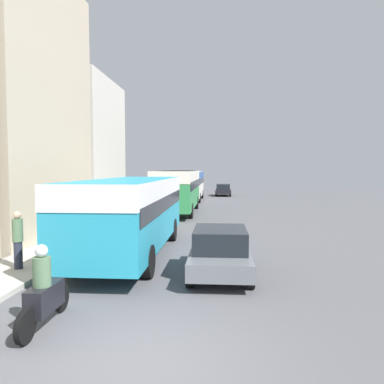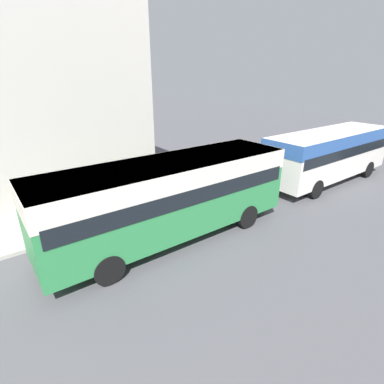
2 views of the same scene
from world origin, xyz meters
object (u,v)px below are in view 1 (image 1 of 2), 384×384
object	(u,v)px
bus_lead	(131,206)
motorcycle_behind_lead	(44,294)
car_far_curb	(223,190)
pedestrian_walking_away	(146,199)
car_crossing	(220,251)
pedestrian_near_curb	(18,239)
bus_following	(178,186)
bus_third_in_line	(190,182)

from	to	relation	value
bus_lead	motorcycle_behind_lead	bearing A→B (deg)	-92.46
car_far_curb	pedestrian_walking_away	xyz separation A→B (m)	(-6.04, -17.16, 0.22)
car_crossing	pedestrian_near_curb	world-z (taller)	pedestrian_near_curb
bus_following	car_crossing	distance (m)	16.42
bus_third_in_line	pedestrian_near_curb	xyz separation A→B (m)	(-3.13, -27.32, -0.84)
bus_following	pedestrian_walking_away	xyz separation A→B (m)	(-2.56, 0.83, -1.05)
motorcycle_behind_lead	car_far_curb	xyz separation A→B (m)	(4.00, 38.08, 0.07)
pedestrian_walking_away	bus_following	bearing A→B (deg)	-18.00
car_far_curb	pedestrian_near_curb	distance (m)	34.96
bus_following	car_far_curb	distance (m)	18.37
bus_third_in_line	car_crossing	bearing A→B (deg)	-83.40
motorcycle_behind_lead	car_far_curb	distance (m)	38.29
car_far_curb	car_crossing	bearing A→B (deg)	89.35
motorcycle_behind_lead	pedestrian_near_curb	world-z (taller)	pedestrian_near_curb
bus_following	bus_third_in_line	distance (m)	10.99
bus_third_in_line	pedestrian_near_curb	size ratio (longest dim) A/B	5.08
bus_following	pedestrian_walking_away	world-z (taller)	bus_following
car_crossing	pedestrian_walking_away	distance (m)	17.83
motorcycle_behind_lead	pedestrian_near_curb	bearing A→B (deg)	125.16
bus_lead	car_crossing	distance (m)	4.31
bus_following	pedestrian_walking_away	size ratio (longest dim) A/B	6.02
car_far_curb	pedestrian_walking_away	distance (m)	18.19
pedestrian_near_curb	bus_third_in_line	bearing A→B (deg)	83.46
motorcycle_behind_lead	car_crossing	size ratio (longest dim) A/B	0.58
bus_third_in_line	car_crossing	size ratio (longest dim) A/B	2.34
bus_following	bus_third_in_line	xyz separation A→B (m)	(-0.03, 10.99, -0.09)
bus_following	motorcycle_behind_lead	xyz separation A→B (m)	(-0.52, -20.09, -1.34)
car_crossing	car_far_curb	distance (m)	34.07
bus_lead	bus_following	size ratio (longest dim) A/B	0.97
bus_third_in_line	bus_lead	bearing A→B (deg)	-90.47
bus_lead	motorcycle_behind_lead	size ratio (longest dim) A/B	4.25
bus_lead	pedestrian_near_curb	world-z (taller)	bus_lead
bus_third_in_line	pedestrian_near_curb	distance (m)	27.51
bus_lead	motorcycle_behind_lead	world-z (taller)	bus_lead
bus_lead	pedestrian_walking_away	size ratio (longest dim) A/B	5.83
pedestrian_near_curb	motorcycle_behind_lead	bearing A→B (deg)	-54.84
bus_following	pedestrian_near_curb	xyz separation A→B (m)	(-3.17, -16.33, -0.93)
bus_lead	car_crossing	world-z (taller)	bus_lead
bus_following	motorcycle_behind_lead	distance (m)	20.14
pedestrian_near_curb	pedestrian_walking_away	size ratio (longest dim) A/B	1.10
car_far_curb	bus_lead	bearing A→B (deg)	83.28
car_crossing	car_far_curb	size ratio (longest dim) A/B	0.97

